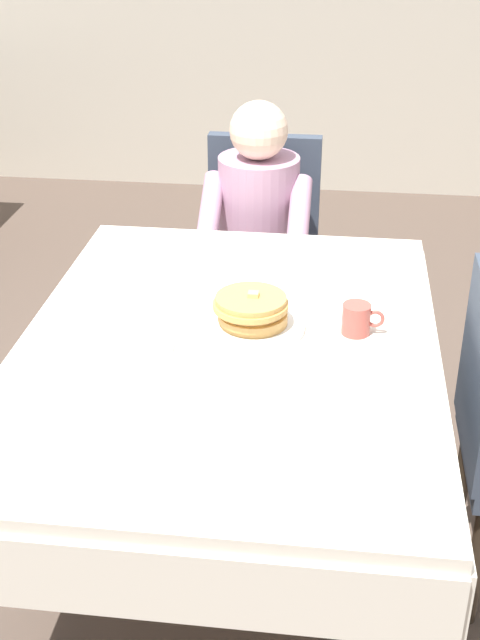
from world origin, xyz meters
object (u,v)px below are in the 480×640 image
(plate_breakfast, at_px, (253,326))
(fork_left_of_plate, at_px, (183,327))
(chair_diner, at_px, (261,242))
(breakfast_stack, at_px, (252,310))
(syrup_pitcher, at_px, (181,291))
(diner_person, at_px, (257,223))
(dining_table_main, at_px, (228,369))
(knife_right_of_plate, at_px, (323,335))
(cup_coffee, at_px, (357,319))
(spoon_near_edge, at_px, (259,390))

(plate_breakfast, distance_m, fork_left_of_plate, 0.19)
(chair_diner, height_order, fork_left_of_plate, chair_diner)
(plate_breakfast, relative_size, breakfast_stack, 1.37)
(syrup_pitcher, bearing_deg, chair_diner, 82.29)
(chair_diner, relative_size, syrup_pitcher, 11.62)
(diner_person, distance_m, plate_breakfast, 0.95)
(chair_diner, xyz_separation_m, breakfast_stack, (0.08, -1.10, 0.27))
(dining_table_main, distance_m, diner_person, 1.01)
(diner_person, bearing_deg, fork_left_of_plate, 83.95)
(breakfast_stack, relative_size, knife_right_of_plate, 1.02)
(plate_breakfast, xyz_separation_m, cup_coffee, (0.28, 0.01, 0.03))
(plate_breakfast, height_order, fork_left_of_plate, plate_breakfast)
(cup_coffee, bearing_deg, fork_left_of_plate, -176.55)
(diner_person, xyz_separation_m, spoon_near_edge, (0.14, -1.25, 0.07))
(cup_coffee, bearing_deg, syrup_pitcher, 166.39)
(chair_diner, bearing_deg, fork_left_of_plate, 84.79)
(chair_diner, xyz_separation_m, cup_coffee, (0.36, -1.09, 0.25))
(diner_person, relative_size, cup_coffee, 9.91)
(dining_table_main, bearing_deg, spoon_near_edge, -66.00)
(breakfast_stack, height_order, fork_left_of_plate, breakfast_stack)
(diner_person, height_order, breakfast_stack, diner_person)
(knife_right_of_plate, relative_size, spoon_near_edge, 1.33)
(diner_person, bearing_deg, spoon_near_edge, 96.16)
(dining_table_main, xyz_separation_m, syrup_pitcher, (-0.16, 0.20, 0.13))
(dining_table_main, bearing_deg, knife_right_of_plate, 11.34)
(diner_person, xyz_separation_m, fork_left_of_plate, (-0.10, -0.96, 0.07))
(plate_breakfast, distance_m, spoon_near_edge, 0.31)
(knife_right_of_plate, distance_m, spoon_near_edge, 0.32)
(cup_coffee, bearing_deg, chair_diner, 108.48)
(dining_table_main, distance_m, breakfast_stack, 0.17)
(breakfast_stack, bearing_deg, chair_diner, 94.36)
(breakfast_stack, height_order, syrup_pitcher, breakfast_stack)
(fork_left_of_plate, bearing_deg, chair_diner, -4.56)
(diner_person, xyz_separation_m, knife_right_of_plate, (0.28, -0.96, 0.07))
(diner_person, relative_size, syrup_pitcher, 14.00)
(plate_breakfast, bearing_deg, syrup_pitcher, 149.67)
(plate_breakfast, bearing_deg, fork_left_of_plate, -173.99)
(plate_breakfast, bearing_deg, diner_person, 95.32)
(plate_breakfast, xyz_separation_m, spoon_near_edge, (0.05, -0.31, -0.01))
(knife_right_of_plate, bearing_deg, diner_person, 13.65)
(cup_coffee, distance_m, syrup_pitcher, 0.51)
(dining_table_main, distance_m, cup_coffee, 0.37)
(chair_diner, relative_size, cup_coffee, 8.23)
(dining_table_main, bearing_deg, breakfast_stack, 51.43)
(fork_left_of_plate, height_order, spoon_near_edge, same)
(plate_breakfast, distance_m, syrup_pitcher, 0.26)
(breakfast_stack, bearing_deg, syrup_pitcher, 149.02)
(dining_table_main, xyz_separation_m, fork_left_of_plate, (-0.13, 0.05, 0.09))
(plate_breakfast, bearing_deg, cup_coffee, 1.68)
(chair_diner, xyz_separation_m, knife_right_of_plate, (0.28, -1.12, 0.21))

